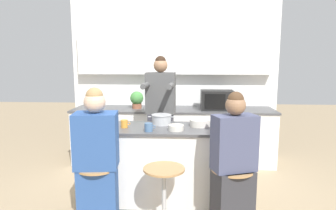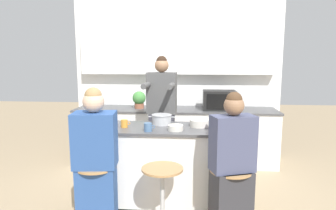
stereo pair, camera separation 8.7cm
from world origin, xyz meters
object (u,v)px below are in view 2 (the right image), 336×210
coffee_cup_far (148,127)px  microwave (219,100)px  person_wrapped_blanket (96,163)px  person_seated_near (232,172)px  bar_stool_center (162,195)px  potted_plant (139,99)px  fruit_bowl (200,123)px  bar_stool_rightmost (230,196)px  bar_stool_leftmost (97,192)px  person_cooking (162,120)px  juice_carton (214,124)px  coffee_cup_near (124,123)px  cooking_pot (162,119)px  kitchen_island (168,165)px

coffee_cup_far → microwave: size_ratio=0.24×
person_wrapped_blanket → coffee_cup_far: size_ratio=11.94×
person_wrapped_blanket → person_seated_near: size_ratio=1.02×
bar_stool_center → potted_plant: size_ratio=2.36×
person_wrapped_blanket → fruit_bowl: person_wrapped_blanket is taller
bar_stool_rightmost → bar_stool_center: bearing=-178.3°
fruit_bowl → potted_plant: potted_plant is taller
fruit_bowl → bar_stool_center: bearing=-119.1°
bar_stool_leftmost → person_cooking: person_cooking is taller
juice_carton → bar_stool_center: bearing=-140.1°
coffee_cup_near → cooking_pot: bearing=25.1°
person_seated_near → fruit_bowl: (-0.29, 0.68, 0.32)m
coffee_cup_near → person_seated_near: bearing=-25.6°
person_wrapped_blanket → fruit_bowl: size_ratio=6.13×
person_cooking → person_wrapped_blanket: bearing=-109.4°
microwave → potted_plant: (-1.30, 0.05, -0.00)m
kitchen_island → bar_stool_leftmost: kitchen_island is taller
person_cooking → cooking_pot: size_ratio=5.37×
bar_stool_leftmost → kitchen_island: bearing=41.5°
potted_plant → person_wrapped_blanket: bearing=-91.7°
microwave → fruit_bowl: bearing=-103.9°
kitchen_island → bar_stool_rightmost: kitchen_island is taller
fruit_bowl → coffee_cup_near: bearing=-171.8°
fruit_bowl → microwave: microwave is taller
bar_stool_rightmost → person_seated_near: 0.26m
person_cooking → potted_plant: size_ratio=6.22×
coffee_cup_near → person_wrapped_blanket: bearing=-106.4°
person_cooking → cooking_pot: person_cooking is taller
coffee_cup_near → juice_carton: 1.03m
bar_stool_rightmost → bar_stool_leftmost: bearing=-179.4°
bar_stool_center → microwave: 2.24m
bar_stool_leftmost → fruit_bowl: (1.04, 0.67, 0.58)m
fruit_bowl → microwave: bearing=76.1°
potted_plant → bar_stool_center: bearing=-73.9°
bar_stool_leftmost → bar_stool_rightmost: size_ratio=1.00×
bar_stool_rightmost → person_wrapped_blanket: bearing=-178.8°
bar_stool_center → cooking_pot: cooking_pot is taller
coffee_cup_near → fruit_bowl: bearing=8.2°
cooking_pot → juice_carton: bearing=-26.3°
kitchen_island → cooking_pot: (-0.08, 0.15, 0.52)m
person_cooking → fruit_bowl: person_cooking is taller
person_cooking → coffee_cup_near: bearing=-113.9°
person_cooking → potted_plant: bearing=122.6°
person_cooking → person_seated_near: (0.80, -1.26, -0.22)m
bar_stool_center → microwave: (0.71, 2.01, 0.67)m
bar_stool_center → fruit_bowl: size_ratio=2.81×
person_cooking → person_wrapped_blanket: (-0.52, -1.26, -0.18)m
bar_stool_rightmost → person_cooking: size_ratio=0.38×
cooking_pot → fruit_bowl: (0.46, -0.07, -0.02)m
kitchen_island → person_seated_near: size_ratio=1.17×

